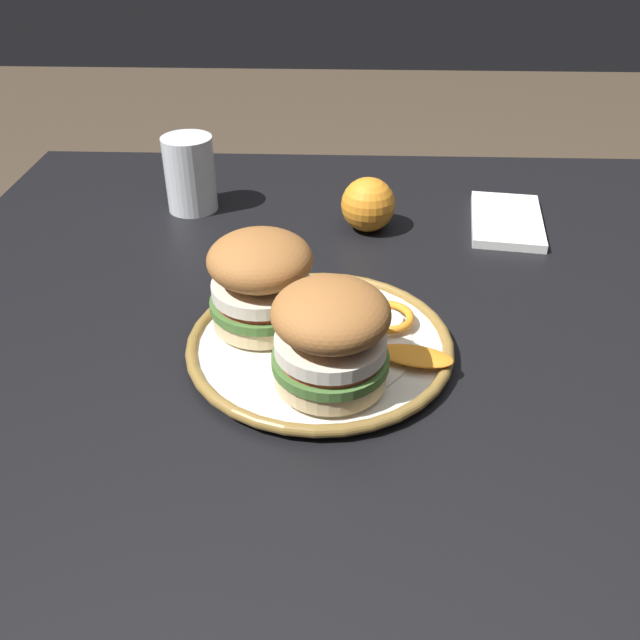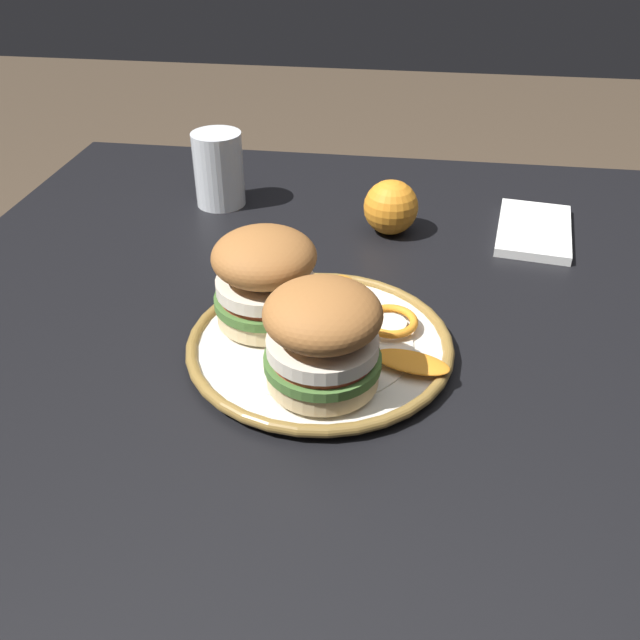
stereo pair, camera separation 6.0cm
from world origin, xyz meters
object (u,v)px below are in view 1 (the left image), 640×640
(dining_table, at_px, (381,390))
(sandwich_half_left, at_px, (331,335))
(dinner_plate, at_px, (320,345))
(sandwich_half_right, at_px, (261,280))
(whole_orange, at_px, (368,204))
(drinking_glass, at_px, (191,179))

(dining_table, bearing_deg, sandwich_half_left, 64.29)
(dinner_plate, relative_size, sandwich_half_right, 1.81)
(dining_table, relative_size, sandwich_half_right, 7.52)
(dinner_plate, bearing_deg, sandwich_half_left, 100.29)
(whole_orange, bearing_deg, dining_table, 93.77)
(drinking_glass, bearing_deg, sandwich_half_left, 117.12)
(dining_table, relative_size, whole_orange, 15.47)
(sandwich_half_right, relative_size, drinking_glass, 1.42)
(dinner_plate, bearing_deg, dining_table, -142.53)
(dinner_plate, height_order, whole_orange, whole_orange)
(sandwich_half_left, height_order, whole_orange, sandwich_half_left)
(sandwich_half_left, relative_size, sandwich_half_right, 0.99)
(dinner_plate, distance_m, whole_orange, 0.29)
(dining_table, xyz_separation_m, dinner_plate, (0.07, 0.05, 0.10))
(sandwich_half_left, height_order, drinking_glass, sandwich_half_left)
(sandwich_half_left, relative_size, drinking_glass, 1.41)
(sandwich_half_left, bearing_deg, sandwich_half_right, -52.34)
(dinner_plate, bearing_deg, whole_orange, -100.75)
(dining_table, height_order, sandwich_half_left, sandwich_half_left)
(dining_table, relative_size, dinner_plate, 4.15)
(drinking_glass, bearing_deg, dinner_plate, 119.93)
(dining_table, distance_m, sandwich_half_left, 0.21)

